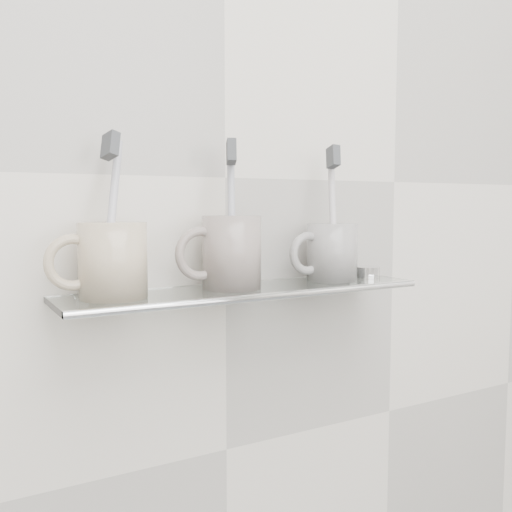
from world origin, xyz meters
TOP-DOWN VIEW (x-y plane):
  - wall_back at (0.00, 1.10)m, footprint 2.50×0.00m
  - shelf_glass at (0.00, 1.04)m, footprint 0.50×0.12m
  - shelf_rail at (0.00, 0.98)m, footprint 0.50×0.01m
  - bracket_left at (-0.21, 1.09)m, footprint 0.02×0.03m
  - bracket_right at (0.21, 1.09)m, footprint 0.02×0.03m
  - mug_left at (-0.18, 1.04)m, footprint 0.09×0.09m
  - mug_left_handle at (-0.23, 1.04)m, footprint 0.07×0.01m
  - toothbrush_left at (-0.18, 1.04)m, footprint 0.05×0.07m
  - bristles_left at (-0.18, 1.04)m, footprint 0.02×0.03m
  - mug_center at (-0.02, 1.04)m, footprint 0.08×0.08m
  - mug_center_handle at (-0.06, 1.04)m, footprint 0.07×0.01m
  - toothbrush_center at (-0.02, 1.04)m, footprint 0.03×0.06m
  - bristles_center at (-0.02, 1.04)m, footprint 0.02×0.03m
  - mug_right at (0.15, 1.04)m, footprint 0.10×0.10m
  - mug_right_handle at (0.10, 1.04)m, footprint 0.06×0.01m
  - toothbrush_right at (0.15, 1.04)m, footprint 0.03×0.05m
  - bristles_right at (0.15, 1.04)m, footprint 0.02×0.03m
  - chrome_cap at (0.21, 1.04)m, footprint 0.04×0.04m

SIDE VIEW (x-z plane):
  - bracket_left at x=-0.21m, z-range 1.08..1.09m
  - bracket_right at x=0.21m, z-range 1.08..1.09m
  - shelf_glass at x=0.00m, z-range 1.09..1.10m
  - shelf_rail at x=0.00m, z-range 1.09..1.10m
  - chrome_cap at x=0.21m, z-range 1.10..1.12m
  - mug_right at x=0.15m, z-range 1.10..1.18m
  - mug_right_handle at x=0.10m, z-range 1.11..1.17m
  - mug_left at x=-0.18m, z-range 1.10..1.19m
  - mug_left_handle at x=-0.23m, z-range 1.11..1.18m
  - mug_center at x=-0.02m, z-range 1.10..1.20m
  - mug_center_handle at x=-0.06m, z-range 1.11..1.18m
  - toothbrush_left at x=-0.18m, z-range 1.11..1.29m
  - toothbrush_center at x=-0.02m, z-range 1.11..1.29m
  - toothbrush_right at x=0.15m, z-range 1.11..1.29m
  - wall_back at x=0.00m, z-range 0.00..2.50m
  - bristles_left at x=-0.18m, z-range 1.26..1.30m
  - bristles_center at x=-0.02m, z-range 1.26..1.30m
  - bristles_right at x=0.15m, z-range 1.26..1.30m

